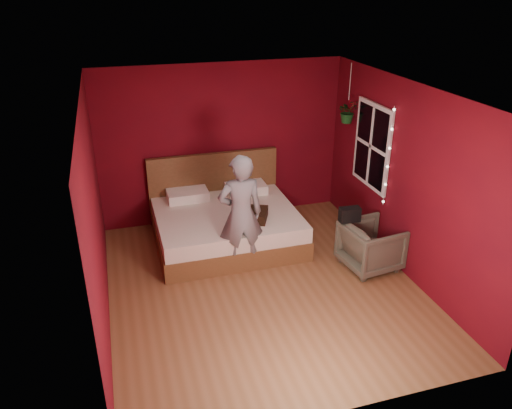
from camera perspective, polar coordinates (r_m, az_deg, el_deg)
name	(u,v)px	position (r m, az deg, el deg)	size (l,w,h in m)	color
floor	(263,285)	(6.81, 0.76, -9.22)	(4.50, 4.50, 0.00)	brown
room_walls	(263,169)	(6.03, 0.85, 4.11)	(4.04, 4.54, 2.62)	maroon
window	(372,146)	(7.63, 13.09, 6.54)	(0.05, 0.97, 1.27)	white
fairy_lights	(389,157)	(7.19, 14.91, 5.22)	(0.04, 0.04, 1.45)	silver
bed	(225,222)	(7.77, -3.55, -2.03)	(2.14, 1.82, 1.18)	brown
person	(241,214)	(6.76, -1.76, -1.15)	(0.62, 0.41, 1.71)	slate
armchair	(371,246)	(7.22, 12.99, -4.65)	(0.72, 0.74, 0.67)	#565544
handbag	(350,214)	(7.05, 10.66, -1.12)	(0.29, 0.14, 0.20)	black
throw_pillow	(253,215)	(7.30, -0.39, -1.18)	(0.41, 0.41, 0.15)	black
hanging_plant	(348,111)	(8.07, 10.45, 10.42)	(0.33, 0.29, 0.92)	silver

